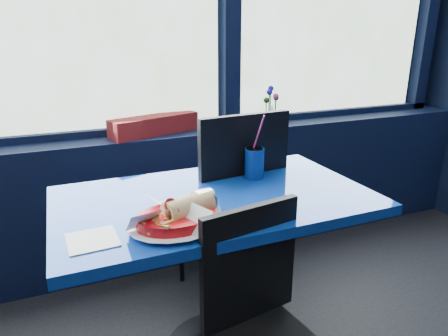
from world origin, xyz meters
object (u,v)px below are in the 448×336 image
(ketchup_bottle, at_px, (236,153))
(food_basket, at_px, (178,217))
(planter_box, at_px, (155,125))
(flower_vase, at_px, (271,113))
(chair_near_back, at_px, (235,197))
(chair_near_front, at_px, (259,323))
(near_table, at_px, (215,237))
(soda_cup, at_px, (254,163))

(ketchup_bottle, bearing_deg, food_basket, -133.74)
(planter_box, xyz_separation_m, food_basket, (-0.18, -1.08, -0.07))
(food_basket, xyz_separation_m, ketchup_bottle, (0.39, 0.40, 0.06))
(planter_box, relative_size, food_basket, 1.78)
(flower_vase, bearing_deg, planter_box, 176.51)
(chair_near_back, relative_size, food_basket, 3.49)
(chair_near_front, height_order, ketchup_bottle, ketchup_bottle)
(near_table, bearing_deg, food_basket, -135.22)
(chair_near_back, distance_m, soda_cup, 0.30)
(near_table, height_order, chair_near_front, chair_near_front)
(chair_near_front, relative_size, chair_near_back, 0.82)
(ketchup_bottle, bearing_deg, chair_near_front, -107.80)
(near_table, xyz_separation_m, soda_cup, (0.23, 0.12, 0.25))
(chair_near_front, relative_size, food_basket, 2.86)
(flower_vase, height_order, food_basket, flower_vase)
(soda_cup, bearing_deg, food_basket, -143.33)
(chair_near_back, bearing_deg, planter_box, -71.74)
(planter_box, bearing_deg, ketchup_bottle, -91.41)
(near_table, relative_size, soda_cup, 4.30)
(planter_box, height_order, ketchup_bottle, ketchup_bottle)
(food_basket, height_order, ketchup_bottle, ketchup_bottle)
(chair_near_back, xyz_separation_m, soda_cup, (0.00, -0.19, 0.23))
(chair_near_front, relative_size, planter_box, 1.60)
(chair_near_back, bearing_deg, soda_cup, 85.66)
(ketchup_bottle, bearing_deg, flower_vase, 50.18)
(chair_near_back, height_order, soda_cup, soda_cup)
(flower_vase, height_order, ketchup_bottle, flower_vase)
(ketchup_bottle, distance_m, soda_cup, 0.10)
(near_table, bearing_deg, planter_box, 91.52)
(flower_vase, bearing_deg, chair_near_back, -132.78)
(chair_near_back, xyz_separation_m, planter_box, (-0.25, 0.57, 0.27))
(flower_vase, distance_m, food_basket, 1.39)
(near_table, bearing_deg, chair_near_front, -92.70)
(chair_near_front, distance_m, planter_box, 1.35)
(planter_box, bearing_deg, chair_near_back, -84.24)
(near_table, relative_size, food_basket, 4.11)
(chair_near_front, height_order, chair_near_back, chair_near_back)
(food_basket, height_order, soda_cup, soda_cup)
(chair_near_front, relative_size, flower_vase, 3.45)
(food_basket, xyz_separation_m, soda_cup, (0.44, 0.33, 0.03))
(planter_box, distance_m, food_basket, 1.10)
(chair_near_front, distance_m, food_basket, 0.42)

